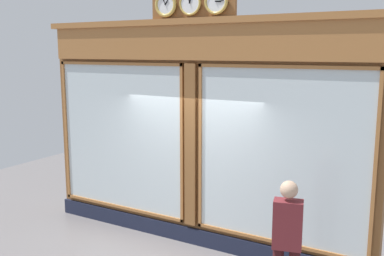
% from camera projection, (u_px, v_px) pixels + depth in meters
% --- Properties ---
extents(shop_facade, '(6.04, 0.42, 4.28)m').
position_uv_depth(shop_facade, '(196.00, 133.00, 7.34)').
color(shop_facade, brown).
rests_on(shop_facade, ground_plane).
extents(pedestrian, '(0.40, 0.30, 1.69)m').
position_uv_depth(pedestrian, '(287.00, 240.00, 5.49)').
color(pedestrian, '#3A1316').
rests_on(pedestrian, ground_plane).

